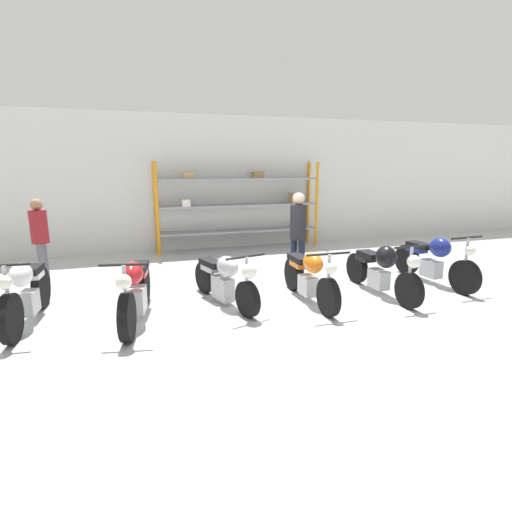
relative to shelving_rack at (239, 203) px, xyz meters
name	(u,v)px	position (x,y,z in m)	size (l,w,h in m)	color
ground_plane	(263,300)	(-0.79, -4.42, -1.26)	(30.00, 30.00, 0.00)	#B2B7B7
back_wall	(208,183)	(-0.79, 0.37, 0.54)	(30.00, 0.08, 3.60)	silver
shelving_rack	(239,203)	(0.00, 0.00, 0.00)	(4.50, 0.63, 2.37)	orange
motorcycle_white	(26,292)	(-4.39, -4.35, -0.78)	(0.59, 2.04, 1.05)	black
motorcycle_red	(136,290)	(-2.87, -4.68, -0.79)	(0.69, 2.11, 1.04)	black
motorcycle_silver	(225,278)	(-1.45, -4.38, -0.82)	(0.85, 1.97, 0.95)	black
motorcycle_orange	(309,276)	(-0.06, -4.69, -0.81)	(0.72, 2.00, 0.99)	black
motorcycle_black	(382,269)	(1.34, -4.72, -0.79)	(0.60, 2.14, 1.03)	black
motorcycle_blue	(434,260)	(2.73, -4.43, -0.78)	(0.70, 2.13, 1.05)	black
person_browsing	(40,234)	(-4.56, -2.11, -0.29)	(0.35, 0.35, 1.66)	#595960
person_near_rack	(298,230)	(0.24, -3.50, -0.22)	(0.45, 0.45, 1.76)	#1E2338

